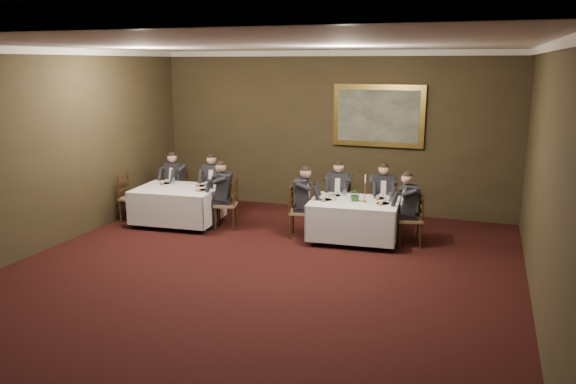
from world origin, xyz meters
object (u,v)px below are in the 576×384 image
Objects in this scene: diner_main_backleft at (339,202)px; diner_main_endleft at (301,210)px; painting at (378,116)px; chair_main_backleft at (339,213)px; diner_main_endright at (410,218)px; chair_sec_backleft at (177,200)px; table_main at (354,217)px; candlestick at (365,192)px; table_second at (178,203)px; chair_main_endright at (410,230)px; chair_sec_endright at (227,214)px; diner_main_backright at (382,205)px; diner_sec_backright at (214,192)px; diner_sec_backleft at (176,190)px; chair_main_backright at (382,216)px; chair_main_endleft at (300,222)px; chair_sec_backright at (214,202)px; centerpiece at (356,194)px; diner_sec_endright at (226,203)px; chair_sec_endleft at (132,207)px.

diner_main_endleft is at bearing 57.02° from diner_main_backleft.
diner_main_backleft is 2.14m from painting.
chair_main_backleft is 2.31m from painting.
diner_main_endright is 5.20m from chair_sec_backleft.
candlestick is at bearing -5.19° from table_main.
chair_main_backleft is at bearing 16.54° from table_second.
chair_main_endright is 1.00× the size of chair_sec_endright.
diner_main_backright and diner_sec_backright have the same top height.
diner_sec_backleft is 4.42m from candlestick.
painting reaches higher than diner_main_endleft.
diner_main_backleft is 1.00× the size of diner_main_backright.
chair_main_backright is at bearing -90.00° from diner_main_backright.
chair_main_backleft is at bearing -9.68° from chair_main_backright.
table_main is 0.95m from chair_main_backleft.
chair_sec_backleft is at bearing -0.46° from chair_main_backleft.
table_second is at bearing -100.76° from chair_main_endleft.
chair_sec_backright is 0.23m from diner_sec_backright.
chair_main_endright is at bearing 82.66° from diner_main_endleft.
candlestick is at bearing 162.83° from chair_sec_backright.
diner_sec_backright is at bearing 26.13° from chair_sec_endright.
table_second is at bearing -0.36° from diner_main_backright.
chair_sec_backright reaches higher than table_second.
chair_sec_endright is at bearing -178.99° from table_main.
chair_main_endright is at bearing 115.87° from chair_main_backright.
chair_main_endleft is at bearing 19.72° from diner_main_backright.
chair_sec_endright is 2.86m from candlestick.
centerpiece is at bearing 179.38° from chair_sec_backleft.
diner_sec_endright is 3.73m from painting.
table_main is 1.27× the size of diner_sec_backright.
diner_main_endright is (0.64, -0.77, 0.00)m from diner_main_backright.
diner_sec_backright is at bearing -122.08° from chair_main_endleft.
diner_main_endright is at bearing -102.64° from diner_sec_endright.
diner_sec_backright is 1.35× the size of chair_sec_endright.
chair_sec_backleft is 1.05m from chair_sec_endleft.
centerpiece is at bearing -104.05° from chair_sec_endright.
diner_main_backright reaches higher than table_second.
chair_main_backleft is at bearing 176.46° from diner_sec_backright.
diner_main_backleft and diner_sec_endright have the same top height.
diner_main_backright is at bearing 99.41° from chair_sec_endleft.
centerpiece is at bearing 80.07° from diner_main_endright.
diner_main_endleft is at bearing -176.98° from candlestick.
diner_sec_endright is (-2.97, -0.90, 0.00)m from diner_main_backright.
chair_sec_backleft is at bearing 146.82° from chair_sec_endleft.
diner_sec_backleft is at bearing 0.36° from diner_sec_backright.
centerpiece is (4.71, 0.21, 0.62)m from chair_sec_endleft.
diner_main_endleft is 3.69m from chair_sec_endleft.
table_main is 2.68m from painting.
table_second is at bearing 80.33° from diner_sec_endright.
chair_sec_endright is (-2.59, -0.05, -0.17)m from table_main.
diner_sec_backright is at bearing -1.47° from diner_main_backleft.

